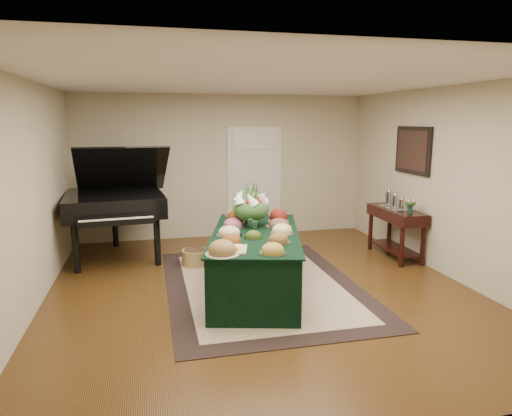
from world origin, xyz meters
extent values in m
plane|color=black|center=(0.00, 0.00, 0.00)|extent=(6.00, 6.00, 0.00)
cube|color=black|center=(0.05, 0.15, 0.01)|extent=(2.55, 3.57, 0.01)
cube|color=beige|center=(0.05, 0.15, 0.01)|extent=(2.04, 3.06, 0.01)
cube|color=silver|center=(0.60, 2.98, 1.05)|extent=(1.05, 0.04, 2.10)
cube|color=silver|center=(0.60, 2.96, 1.00)|extent=(0.90, 0.06, 2.00)
cube|color=black|center=(-0.09, -0.05, 0.39)|extent=(1.56, 2.44, 0.78)
cube|color=black|center=(-0.09, -0.05, 0.79)|extent=(1.64, 2.52, 0.02)
cylinder|color=#B8B9C2|center=(-0.45, -0.13, 0.80)|extent=(0.33, 0.33, 0.01)
ellipsoid|color=beige|center=(-0.45, -0.13, 0.85)|extent=(0.27, 0.27, 0.08)
cylinder|color=#B8B9C2|center=(0.29, 0.18, 0.80)|extent=(0.35, 0.35, 0.01)
ellipsoid|color=brown|center=(0.29, 0.18, 0.85)|extent=(0.29, 0.29, 0.08)
cylinder|color=#B8B9C2|center=(0.11, 0.89, 0.80)|extent=(0.33, 0.33, 0.01)
ellipsoid|color=olive|center=(0.11, 0.89, 0.85)|extent=(0.27, 0.27, 0.09)
cylinder|color=#B8B9C2|center=(-0.17, 0.99, 0.80)|extent=(0.29, 0.29, 0.01)
ellipsoid|color=beige|center=(-0.17, 0.99, 0.85)|extent=(0.24, 0.24, 0.07)
cylinder|color=#B8B9C2|center=(0.46, 0.86, 0.80)|extent=(0.26, 0.26, 0.01)
ellipsoid|color=brown|center=(0.46, 0.86, 0.85)|extent=(0.21, 0.21, 0.08)
cylinder|color=#B8B9C2|center=(0.22, -0.20, 0.80)|extent=(0.32, 0.32, 0.01)
ellipsoid|color=beige|center=(0.22, -0.20, 0.85)|extent=(0.26, 0.26, 0.09)
cylinder|color=#B9C3B8|center=(-0.23, 0.58, 0.80)|extent=(0.31, 0.31, 0.01)
ellipsoid|color=brown|center=(-0.23, 0.58, 0.88)|extent=(0.25, 0.25, 0.13)
cylinder|color=#B8B9C2|center=(0.06, -0.62, 0.80)|extent=(0.28, 0.28, 0.01)
ellipsoid|color=brown|center=(0.06, -0.62, 0.85)|extent=(0.23, 0.23, 0.09)
cylinder|color=#B8B9C2|center=(-0.12, -1.02, 0.80)|extent=(0.30, 0.30, 0.01)
ellipsoid|color=gold|center=(-0.12, -1.02, 0.85)|extent=(0.25, 0.25, 0.08)
cylinder|color=#B9C3B8|center=(-0.66, -0.93, 0.80)|extent=(0.37, 0.37, 0.01)
ellipsoid|color=olive|center=(-0.66, -0.93, 0.87)|extent=(0.30, 0.30, 0.11)
cylinder|color=#B8B9C2|center=(0.38, 0.52, 0.80)|extent=(0.31, 0.31, 0.01)
ellipsoid|color=maroon|center=(0.38, 0.52, 0.87)|extent=(0.25, 0.25, 0.12)
cylinder|color=#B8B9C2|center=(-0.32, 0.30, 0.80)|extent=(0.31, 0.31, 0.01)
ellipsoid|color=#B45A70|center=(-0.32, 0.30, 0.85)|extent=(0.26, 0.26, 0.09)
cylinder|color=#B8B9C2|center=(-0.49, -0.53, 0.80)|extent=(0.28, 0.28, 0.01)
ellipsoid|color=brown|center=(-0.49, -0.53, 0.85)|extent=(0.23, 0.23, 0.08)
cylinder|color=#B8B9C2|center=(-0.18, -0.33, 0.80)|extent=(0.23, 0.23, 0.01)
ellipsoid|color=#405515|center=(-0.18, -0.33, 0.84)|extent=(0.19, 0.19, 0.07)
cube|color=tan|center=(-0.55, -0.78, 0.81)|extent=(0.45, 0.45, 0.02)
ellipsoid|color=beige|center=(-0.60, -0.73, 0.86)|extent=(0.14, 0.14, 0.08)
ellipsoid|color=beige|center=(-0.46, -0.74, 0.85)|extent=(0.12, 0.12, 0.07)
cube|color=yellow|center=(-0.52, -0.87, 0.84)|extent=(0.10, 0.08, 0.05)
cylinder|color=#13311F|center=(-0.06, 0.32, 0.89)|extent=(0.19, 0.19, 0.19)
ellipsoid|color=#2A5120|center=(-0.06, 0.32, 1.03)|extent=(0.49, 0.49, 0.32)
cylinder|color=black|center=(-2.49, 1.28, 0.37)|extent=(0.10, 0.10, 0.75)
cylinder|color=black|center=(-1.31, 1.39, 0.37)|extent=(0.10, 0.10, 0.75)
cylinder|color=black|center=(-2.02, 2.67, 0.37)|extent=(0.10, 0.10, 0.75)
cube|color=black|center=(-1.96, 1.97, 0.91)|extent=(1.64, 1.74, 0.32)
cube|color=black|center=(-1.87, 1.07, 0.80)|extent=(1.09, 0.32, 0.10)
cube|color=black|center=(-1.82, 2.14, 1.42)|extent=(1.54, 1.29, 0.83)
cylinder|color=olive|center=(-0.75, 1.23, 0.13)|extent=(0.40, 0.40, 0.25)
cylinder|color=black|center=(2.31, 0.42, 0.31)|extent=(0.07, 0.07, 0.63)
cylinder|color=black|center=(2.68, 0.42, 0.31)|extent=(0.07, 0.07, 0.63)
cylinder|color=black|center=(2.31, 1.44, 0.31)|extent=(0.07, 0.07, 0.63)
cylinder|color=black|center=(2.68, 1.44, 0.31)|extent=(0.07, 0.07, 0.63)
cube|color=black|center=(2.50, 0.93, 0.72)|extent=(0.45, 1.20, 0.18)
cube|color=black|center=(2.50, 0.93, 0.15)|extent=(0.38, 1.06, 0.03)
cube|color=#B8B9C2|center=(2.50, 0.98, 0.82)|extent=(0.34, 0.58, 0.02)
cylinder|color=#13311F|center=(2.50, 0.55, 0.87)|extent=(0.08, 0.08, 0.12)
ellipsoid|color=pink|center=(2.50, 0.55, 0.98)|extent=(0.18, 0.18, 0.12)
cube|color=black|center=(2.72, 0.93, 1.75)|extent=(0.04, 0.95, 0.75)
cube|color=#451217|center=(2.69, 0.93, 1.75)|extent=(0.01, 0.82, 0.62)
camera|label=1|loc=(-1.39, -5.60, 2.21)|focal=32.00mm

